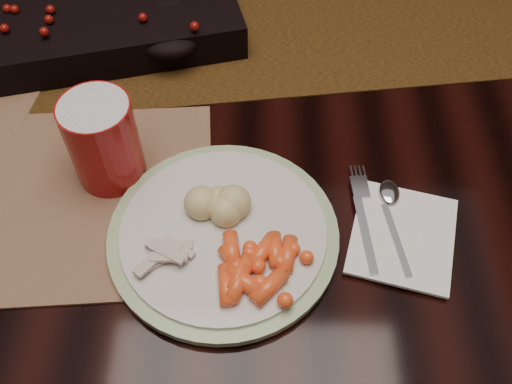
{
  "coord_description": "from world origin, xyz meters",
  "views": [
    {
      "loc": [
        0.02,
        -0.69,
        1.36
      ],
      "look_at": [
        0.01,
        -0.27,
        0.8
      ],
      "focal_mm": 40.0,
      "sensor_mm": 36.0,
      "label": 1
    }
  ],
  "objects_px": {
    "centerpiece": "(116,18)",
    "napkin": "(403,236)",
    "placemat_main": "(50,198)",
    "dinner_plate": "(223,233)",
    "baby_carrots": "(258,259)",
    "red_cup": "(103,141)",
    "dining_table": "(252,207)",
    "mashed_potatoes": "(213,194)",
    "turkey_shreds": "(168,252)"
  },
  "relations": [
    {
      "from": "centerpiece",
      "to": "napkin",
      "type": "xyz_separation_m",
      "value": [
        0.41,
        -0.38,
        -0.04
      ]
    },
    {
      "from": "placemat_main",
      "to": "dinner_plate",
      "type": "bearing_deg",
      "value": -18.38
    },
    {
      "from": "baby_carrots",
      "to": "red_cup",
      "type": "bearing_deg",
      "value": 143.57
    },
    {
      "from": "placemat_main",
      "to": "baby_carrots",
      "type": "xyz_separation_m",
      "value": [
        0.27,
        -0.1,
        0.03
      ]
    },
    {
      "from": "centerpiece",
      "to": "baby_carrots",
      "type": "bearing_deg",
      "value": -61.47
    },
    {
      "from": "dining_table",
      "to": "red_cup",
      "type": "xyz_separation_m",
      "value": [
        -0.18,
        -0.21,
        0.44
      ]
    },
    {
      "from": "centerpiece",
      "to": "mashed_potatoes",
      "type": "height_order",
      "value": "centerpiece"
    },
    {
      "from": "centerpiece",
      "to": "red_cup",
      "type": "relative_size",
      "value": 3.13
    },
    {
      "from": "dining_table",
      "to": "placemat_main",
      "type": "xyz_separation_m",
      "value": [
        -0.26,
        -0.25,
        0.38
      ]
    },
    {
      "from": "dinner_plate",
      "to": "napkin",
      "type": "bearing_deg",
      "value": 1.05
    },
    {
      "from": "dinner_plate",
      "to": "mashed_potatoes",
      "type": "relative_size",
      "value": 3.52
    },
    {
      "from": "dining_table",
      "to": "red_cup",
      "type": "distance_m",
      "value": 0.52
    },
    {
      "from": "centerpiece",
      "to": "mashed_potatoes",
      "type": "relative_size",
      "value": 4.76
    },
    {
      "from": "centerpiece",
      "to": "napkin",
      "type": "height_order",
      "value": "centerpiece"
    },
    {
      "from": "turkey_shreds",
      "to": "dinner_plate",
      "type": "bearing_deg",
      "value": 29.75
    },
    {
      "from": "centerpiece",
      "to": "red_cup",
      "type": "xyz_separation_m",
      "value": [
        0.04,
        -0.28,
        0.02
      ]
    },
    {
      "from": "dining_table",
      "to": "napkin",
      "type": "xyz_separation_m",
      "value": [
        0.2,
        -0.31,
        0.38
      ]
    },
    {
      "from": "placemat_main",
      "to": "mashed_potatoes",
      "type": "height_order",
      "value": "mashed_potatoes"
    },
    {
      "from": "placemat_main",
      "to": "mashed_potatoes",
      "type": "bearing_deg",
      "value": -9.32
    },
    {
      "from": "mashed_potatoes",
      "to": "placemat_main",
      "type": "bearing_deg",
      "value": 175.17
    },
    {
      "from": "centerpiece",
      "to": "baby_carrots",
      "type": "relative_size",
      "value": 3.62
    },
    {
      "from": "turkey_shreds",
      "to": "dining_table",
      "type": "bearing_deg",
      "value": 75.5
    },
    {
      "from": "centerpiece",
      "to": "turkey_shreds",
      "type": "relative_size",
      "value": 5.83
    },
    {
      "from": "placemat_main",
      "to": "red_cup",
      "type": "relative_size",
      "value": 3.42
    },
    {
      "from": "dining_table",
      "to": "baby_carrots",
      "type": "relative_size",
      "value": 16.84
    },
    {
      "from": "mashed_potatoes",
      "to": "turkey_shreds",
      "type": "distance_m",
      "value": 0.09
    },
    {
      "from": "dining_table",
      "to": "centerpiece",
      "type": "xyz_separation_m",
      "value": [
        -0.22,
        0.07,
        0.42
      ]
    },
    {
      "from": "dinner_plate",
      "to": "mashed_potatoes",
      "type": "height_order",
      "value": "mashed_potatoes"
    },
    {
      "from": "mashed_potatoes",
      "to": "red_cup",
      "type": "distance_m",
      "value": 0.16
    },
    {
      "from": "dining_table",
      "to": "turkey_shreds",
      "type": "distance_m",
      "value": 0.54
    },
    {
      "from": "dining_table",
      "to": "red_cup",
      "type": "relative_size",
      "value": 14.56
    },
    {
      "from": "placemat_main",
      "to": "red_cup",
      "type": "bearing_deg",
      "value": 25.64
    },
    {
      "from": "mashed_potatoes",
      "to": "napkin",
      "type": "relative_size",
      "value": 0.57
    },
    {
      "from": "dining_table",
      "to": "dinner_plate",
      "type": "bearing_deg",
      "value": -94.86
    },
    {
      "from": "dining_table",
      "to": "mashed_potatoes",
      "type": "height_order",
      "value": "mashed_potatoes"
    },
    {
      "from": "dining_table",
      "to": "napkin",
      "type": "bearing_deg",
      "value": -57.35
    },
    {
      "from": "centerpiece",
      "to": "dining_table",
      "type": "bearing_deg",
      "value": -18.81
    },
    {
      "from": "turkey_shreds",
      "to": "baby_carrots",
      "type": "bearing_deg",
      "value": -4.74
    },
    {
      "from": "placemat_main",
      "to": "baby_carrots",
      "type": "bearing_deg",
      "value": -24.9
    },
    {
      "from": "placemat_main",
      "to": "napkin",
      "type": "relative_size",
      "value": 2.95
    },
    {
      "from": "dinner_plate",
      "to": "turkey_shreds",
      "type": "relative_size",
      "value": 4.3
    },
    {
      "from": "mashed_potatoes",
      "to": "red_cup",
      "type": "xyz_separation_m",
      "value": [
        -0.14,
        0.06,
        0.02
      ]
    },
    {
      "from": "dinner_plate",
      "to": "napkin",
      "type": "xyz_separation_m",
      "value": [
        0.22,
        0.0,
        -0.01
      ]
    },
    {
      "from": "dining_table",
      "to": "centerpiece",
      "type": "bearing_deg",
      "value": 161.19
    },
    {
      "from": "dining_table",
      "to": "turkey_shreds",
      "type": "xyz_separation_m",
      "value": [
        -0.09,
        -0.35,
        0.4
      ]
    },
    {
      "from": "dining_table",
      "to": "red_cup",
      "type": "bearing_deg",
      "value": -130.88
    },
    {
      "from": "mashed_potatoes",
      "to": "baby_carrots",
      "type": "bearing_deg",
      "value": -56.12
    },
    {
      "from": "baby_carrots",
      "to": "dinner_plate",
      "type": "bearing_deg",
      "value": 133.96
    },
    {
      "from": "turkey_shreds",
      "to": "napkin",
      "type": "distance_m",
      "value": 0.29
    },
    {
      "from": "napkin",
      "to": "turkey_shreds",
      "type": "bearing_deg",
      "value": -157.07
    }
  ]
}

